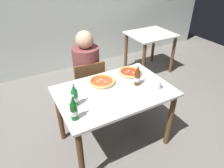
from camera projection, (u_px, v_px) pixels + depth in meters
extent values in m
plane|color=slate|center=(114.00, 140.00, 2.52)|extent=(8.00, 8.00, 0.00)
cube|color=silver|center=(52.00, 1.00, 3.46)|extent=(7.00, 0.10, 2.60)
cube|color=silver|center=(114.00, 91.00, 2.13)|extent=(1.20, 0.80, 0.03)
cylinder|color=brown|center=(81.00, 159.00, 1.86)|extent=(0.06, 0.06, 0.72)
cylinder|color=brown|center=(170.00, 120.00, 2.30)|extent=(0.06, 0.06, 0.72)
cylinder|color=brown|center=(60.00, 116.00, 2.37)|extent=(0.06, 0.06, 0.72)
cylinder|color=brown|center=(136.00, 91.00, 2.80)|extent=(0.06, 0.06, 0.72)
cube|color=brown|center=(87.00, 86.00, 2.78)|extent=(0.44, 0.44, 0.04)
cube|color=brown|center=(91.00, 78.00, 2.52)|extent=(0.38, 0.07, 0.40)
cylinder|color=brown|center=(96.00, 90.00, 3.09)|extent=(0.04, 0.04, 0.41)
cylinder|color=brown|center=(74.00, 96.00, 2.98)|extent=(0.04, 0.04, 0.41)
cylinder|color=brown|center=(104.00, 103.00, 2.83)|extent=(0.04, 0.04, 0.41)
cylinder|color=brown|center=(80.00, 109.00, 2.71)|extent=(0.04, 0.04, 0.41)
cube|color=#2D3342|center=(89.00, 99.00, 2.88)|extent=(0.32, 0.28, 0.45)
cylinder|color=brown|center=(87.00, 68.00, 2.61)|extent=(0.34, 0.34, 0.55)
sphere|color=tan|center=(84.00, 40.00, 2.41)|extent=(0.22, 0.22, 0.22)
cube|color=silver|center=(151.00, 34.00, 3.71)|extent=(0.80, 0.70, 0.03)
cylinder|color=brown|center=(144.00, 63.00, 3.55)|extent=(0.06, 0.06, 0.72)
cylinder|color=brown|center=(173.00, 55.00, 3.83)|extent=(0.06, 0.06, 0.72)
cylinder|color=brown|center=(126.00, 51.00, 3.98)|extent=(0.06, 0.06, 0.72)
cylinder|color=brown|center=(153.00, 45.00, 4.26)|extent=(0.06, 0.06, 0.72)
cylinder|color=white|center=(130.00, 74.00, 2.41)|extent=(0.30, 0.30, 0.01)
cylinder|color=#AD2D19|center=(130.00, 73.00, 2.41)|extent=(0.22, 0.22, 0.01)
torus|color=tan|center=(130.00, 72.00, 2.40)|extent=(0.28, 0.28, 0.03)
sphere|color=silver|center=(126.00, 73.00, 2.41)|extent=(0.02, 0.02, 0.02)
sphere|color=silver|center=(133.00, 73.00, 2.41)|extent=(0.02, 0.02, 0.02)
sphere|color=silver|center=(129.00, 71.00, 2.44)|extent=(0.02, 0.02, 0.02)
cylinder|color=white|center=(102.00, 83.00, 2.24)|extent=(0.32, 0.32, 0.01)
cylinder|color=#CC4723|center=(102.00, 82.00, 2.23)|extent=(0.23, 0.23, 0.01)
torus|color=tan|center=(102.00, 81.00, 2.22)|extent=(0.30, 0.30, 0.03)
sphere|color=silver|center=(98.00, 82.00, 2.23)|extent=(0.02, 0.02, 0.02)
sphere|color=silver|center=(105.00, 82.00, 2.23)|extent=(0.02, 0.02, 0.02)
sphere|color=silver|center=(101.00, 80.00, 2.27)|extent=(0.02, 0.02, 0.02)
cylinder|color=#512D0F|center=(137.00, 78.00, 2.18)|extent=(0.06, 0.06, 0.16)
cone|color=#512D0F|center=(138.00, 69.00, 2.11)|extent=(0.05, 0.05, 0.07)
cylinder|color=#B7B7BC|center=(138.00, 65.00, 2.09)|extent=(0.03, 0.03, 0.01)
cylinder|color=white|center=(137.00, 79.00, 2.18)|extent=(0.07, 0.07, 0.04)
cylinder|color=#14591E|center=(74.00, 112.00, 1.71)|extent=(0.06, 0.06, 0.16)
cone|color=#14591E|center=(73.00, 101.00, 1.64)|extent=(0.05, 0.05, 0.07)
cylinder|color=#B7B7BC|center=(72.00, 96.00, 1.62)|extent=(0.03, 0.03, 0.01)
cylinder|color=white|center=(74.00, 112.00, 1.71)|extent=(0.07, 0.07, 0.04)
cylinder|color=#196B2D|center=(75.00, 98.00, 1.87)|extent=(0.06, 0.06, 0.16)
cone|color=#196B2D|center=(74.00, 88.00, 1.81)|extent=(0.05, 0.05, 0.07)
cylinder|color=#B7B7BC|center=(73.00, 83.00, 1.78)|extent=(0.03, 0.03, 0.01)
cylinder|color=white|center=(75.00, 99.00, 1.88)|extent=(0.07, 0.07, 0.04)
cube|color=white|center=(139.00, 94.00, 2.07)|extent=(0.20, 0.20, 0.00)
cube|color=silver|center=(140.00, 93.00, 2.07)|extent=(0.02, 0.19, 0.00)
cube|color=silver|center=(137.00, 94.00, 2.06)|extent=(0.05, 0.17, 0.00)
cylinder|color=white|center=(158.00, 85.00, 2.12)|extent=(0.07, 0.07, 0.09)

